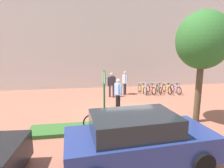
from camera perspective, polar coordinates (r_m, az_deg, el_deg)
name	(u,v)px	position (r m, az deg, el deg)	size (l,w,h in m)	color
ground_plane	(123,113)	(10.08, 3.36, -8.71)	(60.00, 60.00, 0.00)	#9E5B47
building_facade	(105,29)	(16.73, -2.06, 16.44)	(28.00, 1.20, 10.00)	silver
planter_strip	(115,127)	(8.20, 0.88, -12.81)	(7.00, 1.10, 0.16)	#336028
tree_sidewalk	(203,41)	(9.16, 25.92, 11.70)	(2.29, 2.29, 4.97)	brown
parking_sign_post	(104,92)	(7.65, -2.40, -2.34)	(0.08, 0.36, 2.50)	#2D7238
bike_at_sign	(102,120)	(8.20, -3.04, -10.79)	(1.65, 0.53, 0.86)	black
bike_rack_cluster	(159,89)	(14.57, 14.08, -1.46)	(3.19, 1.90, 0.83)	#99999E
bollard_steel	(146,89)	(13.84, 10.25, -1.51)	(0.16, 0.16, 0.90)	#ADADB2
person_casual_tan	(125,81)	(13.71, 3.96, 0.80)	(0.35, 0.59, 1.72)	#2D2D38
person_suited_navy	(112,83)	(12.92, -0.13, 0.20)	(0.59, 0.34, 1.72)	#383342
person_shirt_blue	(118,92)	(10.37, 1.86, -2.47)	(0.37, 0.58, 1.72)	black
car_navy_sedan	(138,139)	(5.75, 8.03, -16.36)	(4.42, 2.27, 1.54)	navy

